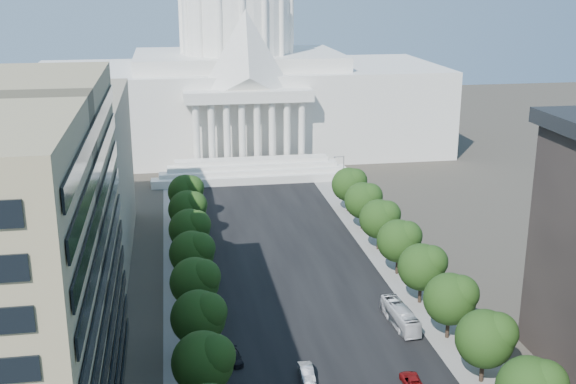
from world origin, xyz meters
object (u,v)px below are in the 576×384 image
car_silver (307,373)px  car_red (412,381)px  car_dark_b (235,358)px  city_bus (400,316)px

car_silver → car_red: 13.63m
car_dark_b → city_bus: size_ratio=0.41×
city_bus → car_dark_b: bearing=-168.8°
car_red → car_dark_b: 24.04m
car_red → city_bus: city_bus is taller
car_red → city_bus: 16.89m
car_dark_b → city_bus: bearing=8.1°
car_silver → car_dark_b: 10.65m
car_red → car_dark_b: car_red is taller
car_silver → car_dark_b: bearing=148.4°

